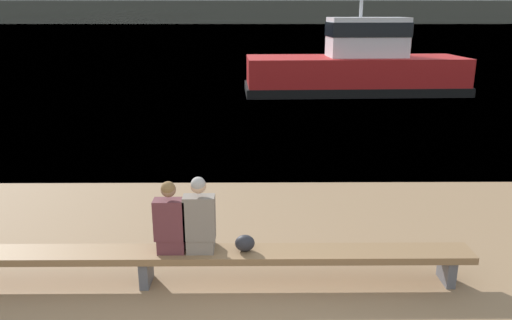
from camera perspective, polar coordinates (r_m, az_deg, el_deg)
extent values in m
plane|color=#386084|center=(130.03, -0.67, 15.12)|extent=(240.00, 240.00, 0.00)
cube|color=#4C4C42|center=(151.53, -0.65, 16.55)|extent=(600.00, 12.00, 6.39)
cube|color=brown|center=(6.82, -12.56, -10.51)|extent=(8.62, 0.46, 0.10)
cube|color=#515156|center=(7.27, 20.97, -11.58)|extent=(0.12, 0.39, 0.37)
cube|color=#515156|center=(6.93, -12.44, -12.23)|extent=(0.12, 0.39, 0.37)
cube|color=#56282D|center=(6.76, -9.53, -9.23)|extent=(0.35, 0.39, 0.19)
cube|color=#56282D|center=(6.53, -9.81, -6.70)|extent=(0.40, 0.22, 0.54)
sphere|color=#846047|center=(6.38, -9.99, -3.35)|extent=(0.19, 0.19, 0.19)
sphere|color=brown|center=(6.36, -10.02, -3.19)|extent=(0.18, 0.18, 0.18)
cube|color=#70665B|center=(6.71, -6.30, -9.29)|extent=(0.35, 0.39, 0.19)
cube|color=#70665B|center=(6.47, -6.49, -6.55)|extent=(0.40, 0.22, 0.58)
sphere|color=tan|center=(6.31, -6.62, -2.93)|extent=(0.20, 0.20, 0.20)
sphere|color=gray|center=(6.29, -6.64, -2.76)|extent=(0.19, 0.19, 0.19)
ellipsoid|color=#232328|center=(6.61, -1.28, -9.48)|extent=(0.26, 0.20, 0.22)
cube|color=#A81919|center=(22.68, 11.15, 9.51)|extent=(9.51, 3.40, 1.58)
cube|color=black|center=(22.76, 11.07, 8.02)|extent=(9.70, 3.53, 0.38)
cube|color=silver|center=(22.67, 12.57, 13.54)|extent=(3.36, 1.94, 1.66)
cube|color=black|center=(22.65, 12.62, 14.37)|extent=(3.43, 2.01, 0.60)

